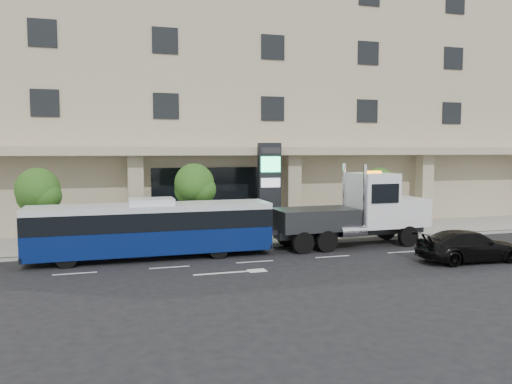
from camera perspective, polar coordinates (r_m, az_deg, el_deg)
ground at (r=25.14m, az=-1.10°, el=-7.26°), size 120.00×120.00×0.00m
sidewalk at (r=29.89m, az=-3.65°, el=-5.19°), size 120.00×6.00×0.15m
curb at (r=27.02m, az=-2.23°, el=-6.25°), size 120.00×0.30×0.15m
convention_center at (r=39.95m, az=-7.11°, el=11.53°), size 60.00×17.60×20.00m
tree_left at (r=27.60m, az=-23.62°, el=-0.05°), size 2.27×2.20×4.22m
tree_mid at (r=27.75m, az=-7.02°, el=0.64°), size 2.28×2.20×4.38m
tree_right at (r=31.74m, az=13.93°, el=0.65°), size 2.10×2.00×4.04m
city_bus at (r=24.74m, az=-11.83°, el=-4.04°), size 11.58×2.47×2.93m
tow_truck at (r=27.96m, az=11.55°, el=-2.28°), size 9.91×2.72×4.51m
black_sedan at (r=25.77m, az=23.17°, el=-5.68°), size 5.15×2.26×1.47m
signage_pylon at (r=30.40m, az=1.54°, el=0.49°), size 1.39×0.53×5.55m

